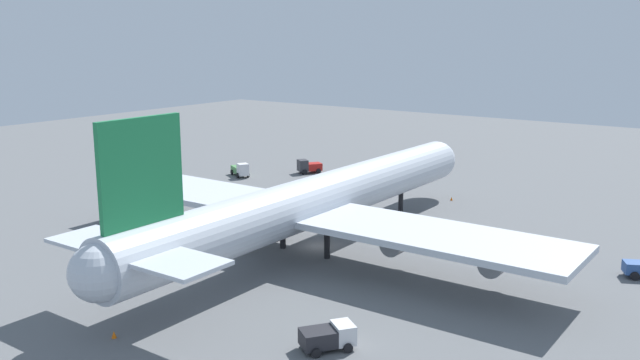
% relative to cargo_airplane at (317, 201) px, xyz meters
% --- Properties ---
extents(ground_plane, '(271.82, 271.82, 0.00)m').
position_rel_cargo_airplane_xyz_m(ground_plane, '(0.51, 0.00, -5.80)').
color(ground_plane, slate).
extents(cargo_airplane, '(67.95, 62.52, 18.22)m').
position_rel_cargo_airplane_xyz_m(cargo_airplane, '(0.00, 0.00, 0.00)').
color(cargo_airplane, silver).
rests_on(cargo_airplane, ground_plane).
extents(cargo_loader, '(4.81, 4.31, 2.01)m').
position_rel_cargo_airplane_xyz_m(cargo_loader, '(-21.19, -16.35, -4.71)').
color(cargo_loader, silver).
rests_on(cargo_loader, ground_plane).
extents(catering_truck, '(4.77, 4.19, 2.55)m').
position_rel_cargo_airplane_xyz_m(catering_truck, '(35.15, 27.36, -4.53)').
color(catering_truck, '#333338').
rests_on(catering_truck, ground_plane).
extents(fuel_truck, '(4.10, 5.45, 2.57)m').
position_rel_cargo_airplane_xyz_m(fuel_truck, '(25.60, 35.58, -4.57)').
color(fuel_truck, silver).
rests_on(fuel_truck, ground_plane).
extents(safety_cone_nose, '(0.39, 0.39, 0.56)m').
position_rel_cargo_airplane_xyz_m(safety_cone_nose, '(31.09, -3.10, -5.52)').
color(safety_cone_nose, orange).
rests_on(safety_cone_nose, ground_plane).
extents(safety_cone_tail, '(0.43, 0.43, 0.62)m').
position_rel_cargo_airplane_xyz_m(safety_cone_tail, '(-30.06, -0.50, -5.49)').
color(safety_cone_tail, orange).
rests_on(safety_cone_tail, ground_plane).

